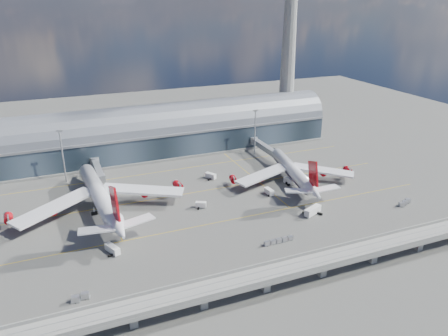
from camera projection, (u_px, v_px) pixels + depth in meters
name	position (u px, v px, depth m)	size (l,w,h in m)	color
ground	(204.00, 212.00, 179.16)	(500.00, 500.00, 0.00)	#474744
taxi_lines	(187.00, 192.00, 198.16)	(200.00, 80.12, 0.01)	gold
terminal	(156.00, 134.00, 241.99)	(200.00, 30.00, 28.00)	#1D2730
control_tower	(289.00, 51.00, 261.44)	(19.00, 19.00, 103.00)	gray
guideway	(266.00, 276.00, 129.94)	(220.00, 8.50, 7.20)	gray
floodlight_mast_left	(63.00, 155.00, 203.72)	(3.00, 0.70, 25.70)	gray
floodlight_mast_right	(255.00, 131.00, 239.06)	(3.00, 0.70, 25.70)	gray
airliner_left	(100.00, 197.00, 177.81)	(72.53, 76.22, 23.22)	white
airliner_right	(293.00, 172.00, 206.61)	(60.41, 63.22, 20.16)	white
jet_bridge_left	(98.00, 169.00, 210.45)	(4.40, 28.00, 7.25)	gray
jet_bridge_right	(264.00, 147.00, 240.26)	(4.40, 32.00, 7.25)	gray
service_truck_0	(113.00, 249.00, 150.64)	(4.63, 6.96, 2.75)	silver
service_truck_1	(201.00, 205.00, 182.79)	(4.86, 3.80, 2.56)	silver
service_truck_2	(313.00, 211.00, 176.93)	(8.99, 5.77, 3.16)	silver
service_truck_3	(269.00, 192.00, 194.81)	(2.53, 5.65, 2.68)	silver
service_truck_4	(289.00, 181.00, 205.68)	(3.83, 5.62, 2.98)	silver
service_truck_5	(210.00, 176.00, 211.77)	(4.76, 5.90, 2.71)	silver
cargo_train_0	(80.00, 297.00, 127.40)	(5.77, 2.77, 1.88)	gray
cargo_train_1	(279.00, 241.00, 156.93)	(11.83, 1.51, 1.57)	gray
cargo_train_2	(405.00, 203.00, 185.58)	(7.85, 4.14, 1.74)	gray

